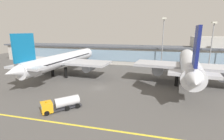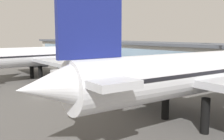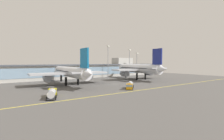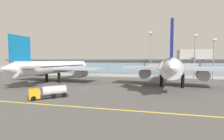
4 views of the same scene
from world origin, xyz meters
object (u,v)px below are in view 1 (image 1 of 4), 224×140
fuel_tanker_truck (60,104)px  apron_light_mast_centre (163,36)px  airliner_near_left (63,60)px  airliner_near_right (189,65)px  apron_light_mast_east (212,39)px

fuel_tanker_truck → apron_light_mast_centre: 58.58m
airliner_near_left → apron_light_mast_centre: (39.58, 22.96, 9.26)m
airliner_near_right → fuel_tanker_truck: size_ratio=6.13×
fuel_tanker_truck → apron_light_mast_centre: bearing=-160.1°
airliner_near_left → airliner_near_right: 47.34m
apron_light_mast_east → apron_light_mast_centre: bearing=177.2°
apron_light_mast_centre → apron_light_mast_east: size_ratio=1.10×
apron_light_mast_centre → airliner_near_right: bearing=-72.3°
fuel_tanker_truck → apron_light_mast_centre: (24.43, 51.35, 14.06)m
airliner_near_left → apron_light_mast_east: size_ratio=2.41×
fuel_tanker_truck → airliner_near_right: bearing=175.4°
airliner_near_left → fuel_tanker_truck: (15.16, -28.40, -4.79)m
airliner_near_left → apron_light_mast_east: (60.19, 21.95, 8.09)m
apron_light_mast_centre → apron_light_mast_east: 20.67m
airliner_near_left → apron_light_mast_centre: size_ratio=2.19×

